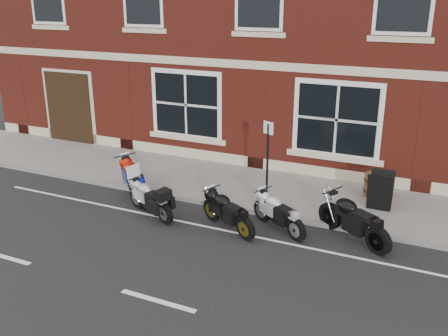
{
  "coord_description": "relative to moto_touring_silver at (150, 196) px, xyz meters",
  "views": [
    {
      "loc": [
        4.48,
        -9.72,
        5.43
      ],
      "look_at": [
        -0.77,
        1.6,
        1.07
      ],
      "focal_mm": 40.0,
      "sensor_mm": 36.0,
      "label": 1
    }
  ],
  "objects": [
    {
      "name": "ground",
      "position": [
        2.25,
        -0.25,
        -0.5
      ],
      "size": [
        80.0,
        80.0,
        0.0
      ],
      "primitive_type": "plane",
      "color": "black",
      "rests_on": "ground"
    },
    {
      "name": "sidewalk",
      "position": [
        2.25,
        2.75,
        -0.44
      ],
      "size": [
        30.0,
        3.0,
        0.12
      ],
      "primitive_type": "cube",
      "color": "slate",
      "rests_on": "ground"
    },
    {
      "name": "kerb",
      "position": [
        2.25,
        1.17,
        -0.44
      ],
      "size": [
        30.0,
        0.16,
        0.12
      ],
      "primitive_type": "cube",
      "color": "slate",
      "rests_on": "ground"
    },
    {
      "name": "moto_touring_silver",
      "position": [
        0.0,
        0.0,
        0.0
      ],
      "size": [
        1.75,
        0.88,
        1.23
      ],
      "rotation": [
        0.0,
        0.0,
        1.14
      ],
      "color": "black",
      "rests_on": "ground"
    },
    {
      "name": "moto_sport_red",
      "position": [
        -0.96,
        0.78,
        0.08
      ],
      "size": [
        1.81,
        1.57,
        1.02
      ],
      "rotation": [
        0.0,
        0.0,
        0.86
      ],
      "color": "black",
      "rests_on": "ground"
    },
    {
      "name": "moto_sport_black",
      "position": [
        2.18,
        0.08,
        -0.01
      ],
      "size": [
        1.75,
        1.01,
        0.86
      ],
      "rotation": [
        0.0,
        0.0,
        1.08
      ],
      "color": "black",
      "rests_on": "ground"
    },
    {
      "name": "moto_sport_silver",
      "position": [
        3.31,
        0.56,
        -0.02
      ],
      "size": [
        1.64,
        1.08,
        0.84
      ],
      "rotation": [
        0.0,
        0.0,
        1.01
      ],
      "color": "black",
      "rests_on": "ground"
    },
    {
      "name": "moto_naked_black",
      "position": [
        5.04,
        0.78,
        0.07
      ],
      "size": [
        1.9,
        1.32,
        0.98
      ],
      "rotation": [
        0.0,
        0.0,
        0.99
      ],
      "color": "black",
      "rests_on": "ground"
    },
    {
      "name": "a_board_sign",
      "position": [
        5.37,
        2.57,
        0.13
      ],
      "size": [
        0.61,
        0.41,
        1.02
      ],
      "primitive_type": null,
      "rotation": [
        0.0,
        0.0,
        -0.01
      ],
      "color": "black",
      "rests_on": "sidewalk"
    },
    {
      "name": "barrel_planter",
      "position": [
        5.11,
        3.42,
        -0.05
      ],
      "size": [
        0.59,
        0.59,
        0.65
      ],
      "color": "#523B16",
      "rests_on": "sidewalk"
    },
    {
      "name": "parking_sign",
      "position": [
        2.62,
        1.55,
        0.94
      ],
      "size": [
        0.3,
        0.15,
        2.29
      ],
      "rotation": [
        0.0,
        0.0,
        -0.44
      ],
      "color": "black",
      "rests_on": "sidewalk"
    }
  ]
}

